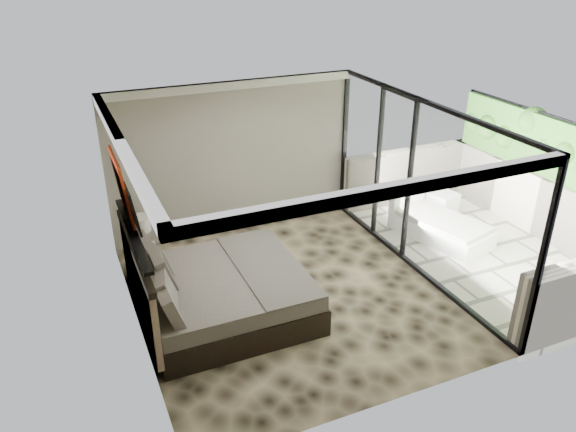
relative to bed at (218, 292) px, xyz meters
name	(u,v)px	position (x,y,z in m)	size (l,w,h in m)	color
floor	(289,296)	(1.14, 0.02, -0.38)	(5.00, 5.00, 0.00)	black
ceiling	(290,119)	(1.14, 0.02, 2.41)	(4.50, 5.00, 0.02)	silver
back_wall	(234,159)	(1.14, 2.51, 1.02)	(4.50, 0.02, 2.80)	gray
left_wall	(130,244)	(-1.10, 0.02, 1.02)	(0.02, 5.00, 2.80)	gray
glass_wall	(420,189)	(3.39, 0.02, 1.02)	(0.08, 5.00, 2.80)	white
terrace_slab	(482,251)	(4.89, 0.02, -0.44)	(3.00, 5.00, 0.12)	beige
parapet_far	(545,207)	(6.24, 0.02, 0.17)	(0.30, 5.00, 1.10)	beige
foliage_hedge	(558,150)	(6.24, 0.02, 1.27)	(0.36, 4.60, 1.10)	#457F27
picture_ledge	(133,233)	(-1.04, 0.12, 1.12)	(0.12, 2.20, 0.05)	black
bed	(218,292)	(0.00, 0.00, 0.00)	(2.37, 2.29, 1.31)	black
nightstand	(143,265)	(-0.82, 1.40, -0.12)	(0.52, 0.52, 0.52)	black
table_lamp	(140,230)	(-0.79, 1.35, 0.53)	(0.33, 0.33, 0.61)	black
abstract_canvas	(121,187)	(-1.06, 0.58, 1.59)	(0.04, 0.90, 0.90)	#B8240F
framed_print	(132,209)	(-1.00, 0.15, 1.44)	(0.03, 0.50, 0.60)	black
ottoman	(442,204)	(5.05, 1.42, -0.14)	(0.48, 0.48, 0.48)	silver
lounger	(438,226)	(4.43, 0.72, -0.16)	(1.32, 1.96, 0.70)	white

